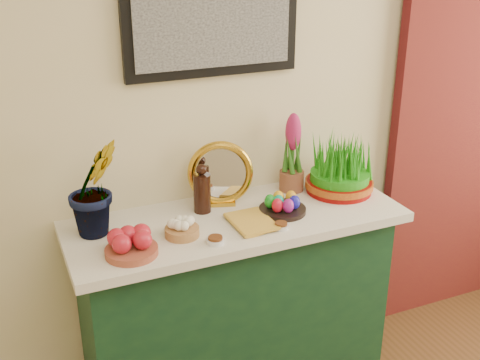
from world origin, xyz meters
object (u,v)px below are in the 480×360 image
book (233,225)px  wheatgrass_sabzeh (340,169)px  mirror (221,174)px  hyacinth_green (93,173)px  sideboard (236,309)px

book → wheatgrass_sabzeh: wheatgrass_sabzeh is taller
mirror → book: 0.27m
hyacinth_green → mirror: (0.54, 0.06, -0.12)m
sideboard → book: size_ratio=6.17×
sideboard → mirror: (-0.01, 0.14, 0.60)m
mirror → sideboard: bearing=-86.2°
sideboard → wheatgrass_sabzeh: (0.53, 0.04, 0.57)m
sideboard → book: 0.49m
sideboard → book: (-0.05, -0.10, 0.48)m
book → hyacinth_green: bearing=159.2°
sideboard → wheatgrass_sabzeh: wheatgrass_sabzeh is taller
hyacinth_green → wheatgrass_sabzeh: 1.09m
hyacinth_green → book: (0.50, -0.18, -0.24)m
book → sideboard: bearing=62.5°
mirror → book: mirror is taller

